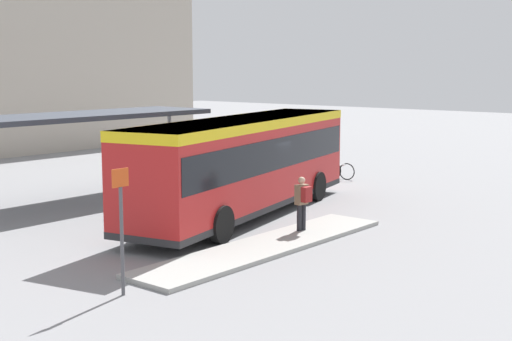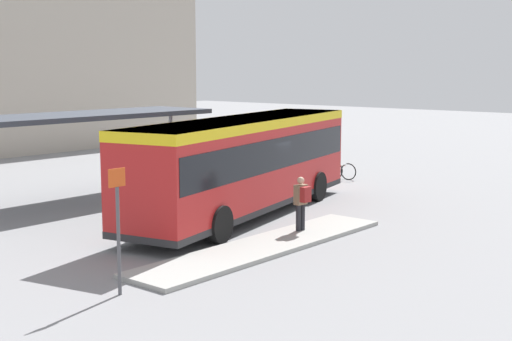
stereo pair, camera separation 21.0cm
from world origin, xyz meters
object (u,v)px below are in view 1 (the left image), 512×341
city_bus (245,160)px  potted_planter_near_shelter (209,179)px  pedestrian_waiting (303,200)px  bicycle_red (315,168)px  platform_sign (121,225)px  bicycle_black (327,169)px  bicycle_white (336,170)px

city_bus → potted_planter_near_shelter: 4.29m
city_bus → pedestrian_waiting: bearing=-120.4°
bicycle_red → platform_sign: 18.42m
city_bus → bicycle_black: size_ratio=7.13×
bicycle_white → potted_planter_near_shelter: bearing=-109.5°
city_bus → pedestrian_waiting: size_ratio=7.45×
pedestrian_waiting → potted_planter_near_shelter: 7.30m
city_bus → bicycle_red: size_ratio=7.92×
bicycle_red → potted_planter_near_shelter: potted_planter_near_shelter is taller
bicycle_black → platform_sign: bearing=-62.0°
bicycle_white → platform_sign: (-16.83, -5.48, 1.17)m
city_bus → pedestrian_waiting: (-0.97, -3.08, -0.86)m
bicycle_black → potted_planter_near_shelter: (-6.93, 0.83, 0.29)m
bicycle_black → potted_planter_near_shelter: potted_planter_near_shelter is taller
bicycle_black → bicycle_white: bearing=-11.4°
bicycle_white → pedestrian_waiting: bearing=-68.9°
potted_planter_near_shelter → pedestrian_waiting: bearing=-114.4°
bicycle_white → bicycle_red: 1.37m
city_bus → platform_sign: size_ratio=4.30×
pedestrian_waiting → bicycle_white: (9.69, 5.14, -0.66)m
pedestrian_waiting → bicycle_red: 11.87m
pedestrian_waiting → bicycle_black: 11.52m
bicycle_black → bicycle_red: (-0.01, 0.67, -0.04)m
city_bus → potted_planter_near_shelter: (2.03, 3.56, -1.25)m
potted_planter_near_shelter → bicycle_white: bearing=-12.7°
bicycle_white → bicycle_red: (0.23, 1.35, -0.05)m
bicycle_red → platform_sign: platform_sign is taller
pedestrian_waiting → bicycle_white: 10.99m
pedestrian_waiting → bicycle_red: bearing=-49.8°
city_bus → bicycle_white: bearing=0.3°
pedestrian_waiting → platform_sign: 7.17m
potted_planter_near_shelter → platform_sign: size_ratio=0.44×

